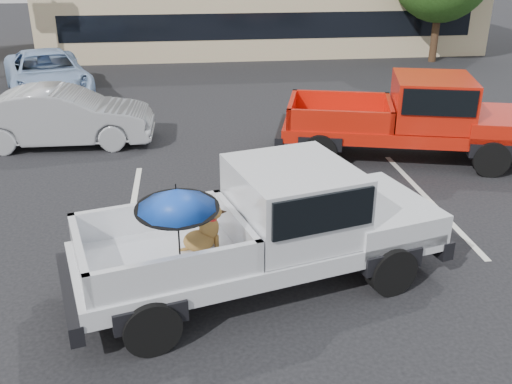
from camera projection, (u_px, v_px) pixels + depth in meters
ground at (304, 258)px, 9.54m from camera, size 90.00×90.00×0.00m
stripe_left at (131, 215)px, 11.02m from camera, size 0.12×5.00×0.01m
stripe_right at (428, 199)px, 11.70m from camera, size 0.12×5.00×0.01m
silver_pickup at (279, 221)px, 8.47m from camera, size 6.00×3.35×2.06m
red_pickup at (422, 115)px, 13.52m from camera, size 6.36×3.57×1.99m
silver_sedan at (63, 117)px, 14.58m from camera, size 4.56×1.67×1.49m
blue_suv at (47, 74)px, 19.18m from camera, size 4.01×5.90×1.50m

